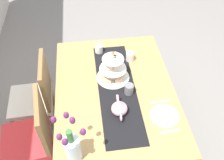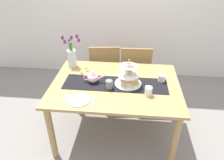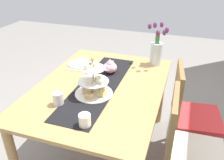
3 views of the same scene
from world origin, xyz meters
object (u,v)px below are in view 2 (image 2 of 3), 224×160
Objects in this scene: knife_left at (93,101)px; cream_jug at (162,78)px; tiered_cake_stand at (128,77)px; chair_right at (135,71)px; dinner_plate_left at (79,100)px; fork_left at (65,99)px; mug_grey at (109,84)px; mug_white_text at (148,91)px; teapot at (93,78)px; chair_left at (105,70)px; tulip_vase at (72,55)px; dining_table at (115,91)px.

cream_jug is at bearing 32.22° from knife_left.
tiered_cake_stand is at bearing 46.93° from knife_left.
chair_right is at bearing 113.76° from cream_jug.
dinner_plate_left is (-0.57, -1.10, 0.25)m from chair_right.
fork_left is at bearing -122.88° from chair_right.
mug_grey is (0.27, 0.24, 0.05)m from dinner_plate_left.
dinner_plate_left is 0.15m from knife_left.
mug_grey is at bearing 168.82° from mug_white_text.
chair_right is at bearing 56.84° from teapot.
chair_left reaches higher than mug_grey.
chair_left is 2.13× the size of tulip_vase.
dinner_plate_left reaches higher than knife_left.
fork_left is 0.88× the size of knife_left.
chair_right reaches higher than cream_jug.
fork_left is (0.11, -0.72, -0.15)m from tulip_vase.
chair_left is 3.82× the size of teapot.
chair_right reaches higher than mug_white_text.
tulip_vase is (-0.33, 0.37, 0.09)m from teapot.
tulip_vase is 4.51× the size of mug_white_text.
chair_right is at bearing 72.72° from dining_table.
tiered_cake_stand reaches higher than chair_left.
tiered_cake_stand is at bearing -166.21° from cream_jug.
tulip_vase is 2.52× the size of knife_left.
mug_white_text is at bearing 10.84° from fork_left.
cream_jug reaches higher than dinner_plate_left.
dining_table is 3.36× the size of tulip_vase.
chair_left is 0.66m from tulip_vase.
knife_left is at bearing 0.00° from fork_left.
teapot is at bearing 180.00° from dining_table.
fork_left is at bearing -155.90° from cream_jug.
mug_grey is at bearing -118.14° from dining_table.
fork_left reaches higher than dining_table.
mug_grey reaches higher than mug_white_text.
mug_white_text is (0.58, -0.94, 0.29)m from chair_left.
mug_white_text is at bearing -17.60° from teapot.
cream_jug is at bearing 19.45° from mug_grey.
knife_left is (0.29, 0.00, 0.00)m from fork_left.
mug_white_text is (0.36, -0.19, 0.15)m from dining_table.
dining_table is at bearing 61.86° from mug_grey.
mug_white_text is (0.61, -0.19, -0.01)m from teapot.
fork_left is at bearing -81.38° from tulip_vase.
fork_left is at bearing 180.00° from knife_left.
dinner_plate_left is 0.71m from mug_white_text.
dining_table is 0.79m from chair_right.
chair_right is 0.82m from tiered_cake_stand.
chair_right is at bearing 62.76° from dinner_plate_left.
chair_left and chair_right have the same top height.
chair_left is at bearing 84.16° from dinner_plate_left.
tulip_vase is (-0.73, 0.37, 0.06)m from tiered_cake_stand.
cream_jug reaches higher than dining_table.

